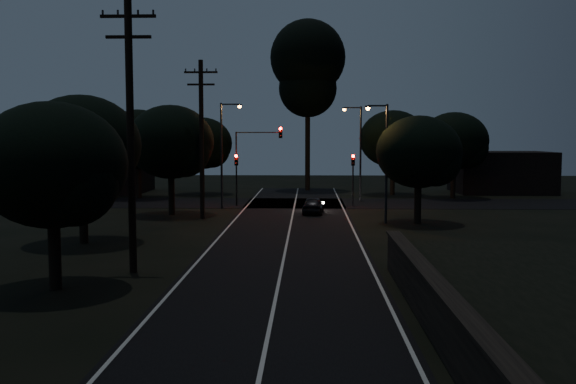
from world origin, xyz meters
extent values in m
cube|color=black|center=(0.00, 22.00, 0.01)|extent=(8.00, 70.00, 0.02)
cube|color=black|center=(0.00, 42.00, 0.01)|extent=(60.00, 8.00, 0.02)
cube|color=beige|center=(0.00, 22.00, 0.03)|extent=(0.12, 70.00, 0.01)
cube|color=beige|center=(-3.75, 22.00, 0.03)|extent=(0.12, 70.00, 0.01)
cube|color=beige|center=(3.75, 22.00, 0.03)|extent=(0.12, 70.00, 0.01)
cube|color=black|center=(4.60, 3.00, 0.75)|extent=(0.40, 26.00, 1.50)
cube|color=black|center=(4.60, 3.00, 1.55)|extent=(0.55, 26.00, 0.10)
cylinder|color=black|center=(-6.00, 15.00, 5.50)|extent=(0.30, 0.30, 11.00)
cube|color=black|center=(-6.00, 15.00, 10.20)|extent=(2.20, 0.12, 0.12)
cube|color=black|center=(-6.00, 15.00, 9.40)|extent=(1.80, 0.12, 0.12)
cylinder|color=black|center=(-6.00, 32.00, 5.25)|extent=(0.30, 0.30, 10.50)
cube|color=black|center=(-6.00, 32.00, 9.70)|extent=(2.20, 0.12, 0.12)
cube|color=black|center=(-6.00, 32.00, 8.90)|extent=(1.80, 0.12, 0.12)
cylinder|color=black|center=(-8.00, 12.00, 1.25)|extent=(0.44, 0.44, 2.50)
ellipsoid|color=black|center=(-8.00, 12.00, 4.49)|extent=(5.30, 5.30, 4.51)
sphere|color=black|center=(-7.07, 11.47, 3.96)|extent=(3.18, 3.18, 3.18)
cylinder|color=black|center=(-10.50, 22.00, 1.40)|extent=(0.44, 0.44, 2.79)
ellipsoid|color=black|center=(-10.50, 22.00, 5.05)|extent=(6.03, 6.03, 5.12)
sphere|color=black|center=(-9.45, 21.40, 4.45)|extent=(3.62, 3.62, 3.62)
cylinder|color=black|center=(-8.50, 34.00, 1.42)|extent=(0.44, 0.44, 2.84)
ellipsoid|color=black|center=(-8.50, 34.00, 5.11)|extent=(6.05, 6.05, 5.14)
sphere|color=black|center=(-7.44, 33.39, 4.50)|extent=(3.63, 3.63, 3.63)
cylinder|color=black|center=(-9.00, 50.00, 1.34)|extent=(0.44, 0.44, 2.69)
ellipsoid|color=black|center=(-9.00, 50.00, 4.84)|extent=(5.75, 5.75, 4.89)
sphere|color=black|center=(-7.99, 49.42, 4.27)|extent=(3.45, 3.45, 3.45)
cylinder|color=black|center=(-14.00, 46.00, 1.47)|extent=(0.44, 0.44, 2.93)
ellipsoid|color=black|center=(-14.00, 46.00, 5.25)|extent=(6.17, 6.17, 5.25)
sphere|color=black|center=(-12.92, 45.38, 4.63)|extent=(3.70, 3.70, 3.70)
cylinder|color=black|center=(9.00, 50.00, 1.46)|extent=(0.44, 0.44, 2.92)
ellipsoid|color=black|center=(9.00, 50.00, 5.27)|extent=(6.27, 6.27, 5.33)
sphere|color=black|center=(10.10, 49.37, 4.64)|extent=(3.76, 3.76, 3.76)
cylinder|color=black|center=(14.00, 47.00, 1.41)|extent=(0.44, 0.44, 2.82)
ellipsoid|color=black|center=(14.00, 47.00, 5.08)|extent=(6.02, 6.02, 5.12)
sphere|color=black|center=(15.05, 46.40, 4.48)|extent=(3.61, 3.61, 3.61)
cylinder|color=black|center=(8.00, 30.00, 1.26)|extent=(0.44, 0.44, 2.52)
ellipsoid|color=black|center=(8.00, 30.00, 4.53)|extent=(5.35, 5.35, 4.55)
sphere|color=black|center=(8.94, 29.46, 3.99)|extent=(3.21, 3.21, 3.21)
cylinder|color=black|center=(1.00, 55.00, 4.74)|extent=(0.50, 0.50, 9.47)
sphere|color=black|center=(1.00, 55.00, 13.44)|extent=(7.58, 7.58, 7.58)
sphere|color=black|center=(1.00, 55.00, 10.34)|extent=(5.86, 5.86, 5.86)
cube|color=black|center=(-20.00, 52.00, 2.20)|extent=(10.00, 8.00, 4.40)
cube|color=black|center=(20.00, 53.00, 2.00)|extent=(9.00, 7.00, 4.00)
cylinder|color=black|center=(-4.60, 40.00, 1.60)|extent=(0.12, 0.12, 3.20)
cube|color=black|center=(-4.60, 40.00, 3.65)|extent=(0.28, 0.22, 0.90)
sphere|color=#FF0705|center=(-4.60, 39.87, 3.95)|extent=(0.22, 0.22, 0.22)
cylinder|color=black|center=(4.60, 40.00, 1.60)|extent=(0.12, 0.12, 3.20)
cube|color=black|center=(4.60, 40.00, 3.65)|extent=(0.28, 0.22, 0.90)
sphere|color=#FF0705|center=(4.60, 39.87, 3.95)|extent=(0.22, 0.22, 0.22)
cylinder|color=black|center=(-4.60, 40.00, 2.50)|extent=(0.12, 0.12, 5.00)
cube|color=black|center=(-1.10, 40.00, 5.80)|extent=(0.28, 0.22, 0.90)
sphere|color=#FF0705|center=(-1.10, 39.87, 6.10)|extent=(0.22, 0.22, 0.22)
cube|color=black|center=(-2.85, 40.00, 5.80)|extent=(3.50, 0.08, 0.08)
cylinder|color=black|center=(-5.50, 38.00, 4.00)|extent=(0.16, 0.16, 8.00)
cube|color=black|center=(-4.80, 38.00, 7.90)|extent=(1.40, 0.10, 0.10)
cube|color=black|center=(-4.10, 38.00, 7.85)|extent=(0.35, 0.22, 0.12)
sphere|color=orange|center=(-4.10, 38.00, 7.75)|extent=(0.26, 0.26, 0.26)
cylinder|color=black|center=(5.50, 44.00, 4.00)|extent=(0.16, 0.16, 8.00)
cube|color=black|center=(4.80, 44.00, 7.90)|extent=(1.40, 0.10, 0.10)
cube|color=black|center=(4.10, 44.00, 7.85)|extent=(0.35, 0.22, 0.12)
sphere|color=orange|center=(4.10, 44.00, 7.75)|extent=(0.26, 0.26, 0.26)
cylinder|color=black|center=(6.00, 30.00, 3.75)|extent=(0.16, 0.16, 7.50)
cube|color=black|center=(5.40, 30.00, 7.40)|extent=(1.20, 0.10, 0.10)
cube|color=black|center=(4.80, 30.00, 7.35)|extent=(0.35, 0.22, 0.12)
sphere|color=orange|center=(4.80, 30.00, 7.25)|extent=(0.26, 0.26, 0.26)
imported|color=black|center=(1.45, 34.90, 0.60)|extent=(1.69, 3.64, 1.21)
camera|label=1|loc=(1.11, -10.43, 5.50)|focal=40.00mm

